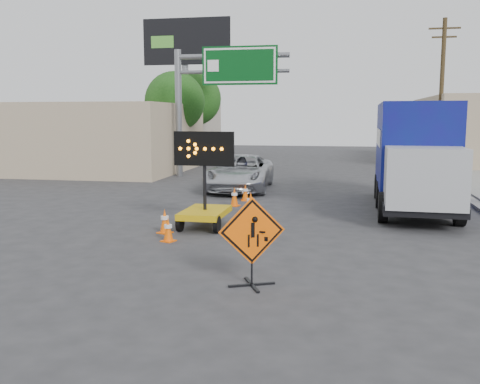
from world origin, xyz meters
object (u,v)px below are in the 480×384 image
(arrow_board, at_px, (205,206))
(box_truck, at_px, (414,162))
(construction_sign, at_px, (252,239))
(pickup_truck, at_px, (240,172))

(arrow_board, height_order, box_truck, box_truck)
(construction_sign, distance_m, arrow_board, 5.67)
(construction_sign, distance_m, pickup_truck, 13.76)
(arrow_board, xyz_separation_m, box_truck, (6.41, 4.40, 1.05))
(pickup_truck, bearing_deg, box_truck, -31.87)
(construction_sign, height_order, box_truck, box_truck)
(arrow_board, relative_size, box_truck, 0.36)
(pickup_truck, bearing_deg, arrow_board, -88.94)
(arrow_board, bearing_deg, construction_sign, -65.06)
(construction_sign, distance_m, box_truck, 10.45)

